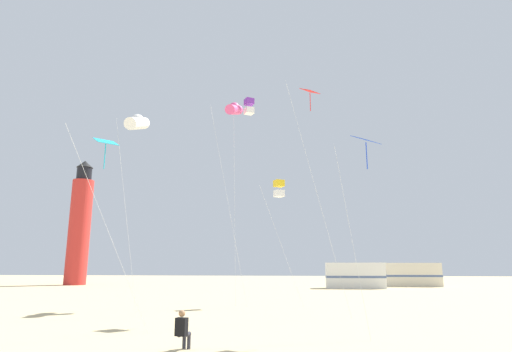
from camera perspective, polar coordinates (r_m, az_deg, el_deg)
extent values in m
cube|color=black|center=(13.44, -10.11, -19.55)|extent=(0.38, 0.29, 0.52)
sphere|color=#9E704C|center=(13.40, -10.05, -17.94)|extent=(0.20, 0.20, 0.20)
cylinder|color=#2D2D38|center=(13.59, -9.44, -20.51)|extent=(0.21, 0.38, 0.13)
cylinder|color=#2D2D38|center=(13.77, -9.13, -21.38)|extent=(0.11, 0.11, 0.42)
cylinder|color=#2D2D38|center=(13.67, -10.06, -20.44)|extent=(0.21, 0.38, 0.13)
cylinder|color=#2D2D38|center=(13.84, -9.75, -21.31)|extent=(0.11, 0.11, 0.42)
cylinder|color=silver|center=(28.84, -2.93, -3.26)|extent=(0.60, 1.90, 13.79)
cube|color=purple|center=(30.93, -0.95, 10.06)|extent=(0.82, 0.82, 0.44)
cube|color=white|center=(30.68, -0.95, 8.85)|extent=(0.82, 0.82, 0.44)
cylinder|color=silver|center=(27.20, -3.89, -3.20)|extent=(2.67, 0.30, 13.33)
cylinder|color=#E54C8C|center=(30.18, -2.99, 9.01)|extent=(0.96, 2.55, 1.48)
sphere|color=#E54C8C|center=(30.24, -2.99, 9.27)|extent=(0.76, 0.76, 0.76)
cylinder|color=silver|center=(16.10, 12.75, -7.47)|extent=(0.85, 1.63, 7.37)
cube|color=blue|center=(17.28, 14.71, 4.78)|extent=(1.22, 1.22, 0.40)
cylinder|color=blue|center=(17.11, 14.83, 2.70)|extent=(0.04, 0.04, 1.10)
cylinder|color=silver|center=(21.48, 8.24, -2.16)|extent=(2.99, 0.31, 12.26)
cube|color=red|center=(24.68, 7.35, 11.39)|extent=(1.22, 1.22, 0.40)
cylinder|color=red|center=(24.43, 7.39, 9.99)|extent=(0.04, 0.04, 1.10)
cylinder|color=silver|center=(26.70, 3.41, -9.22)|extent=(2.68, 0.33, 7.60)
cube|color=yellow|center=(28.54, 3.13, -1.01)|extent=(0.82, 0.82, 0.44)
cube|color=white|center=(28.42, 3.15, -2.40)|extent=(0.82, 0.82, 0.44)
cylinder|color=silver|center=(23.04, -17.30, -4.72)|extent=(1.77, 0.11, 10.42)
cylinder|color=white|center=(25.00, -15.85, 6.92)|extent=(0.84, 2.53, 1.48)
sphere|color=white|center=(25.05, -15.83, 7.24)|extent=(0.76, 0.76, 0.76)
cylinder|color=silver|center=(16.64, -19.62, -6.71)|extent=(2.87, 2.08, 7.66)
cube|color=#1EB2D1|center=(19.04, -19.75, 4.44)|extent=(1.22, 1.22, 0.40)
cylinder|color=#1EB2D1|center=(18.88, -19.89, 2.55)|extent=(0.04, 0.04, 1.10)
cylinder|color=red|center=(61.63, -22.93, -6.95)|extent=(2.80, 2.80, 14.00)
cylinder|color=black|center=(62.71, -22.34, 0.24)|extent=(2.00, 2.00, 1.80)
cone|color=black|center=(63.01, -22.24, 1.49)|extent=(2.20, 2.20, 1.00)
cube|color=white|center=(49.45, 13.31, -13.03)|extent=(6.41, 2.34, 2.80)
cube|color=#4C608C|center=(49.46, 13.32, -13.20)|extent=(6.45, 2.38, 0.24)
cube|color=beige|center=(56.05, 20.53, -12.46)|extent=(6.44, 2.40, 2.80)
cube|color=#4C608C|center=(56.05, 20.55, -12.60)|extent=(6.48, 2.44, 0.24)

